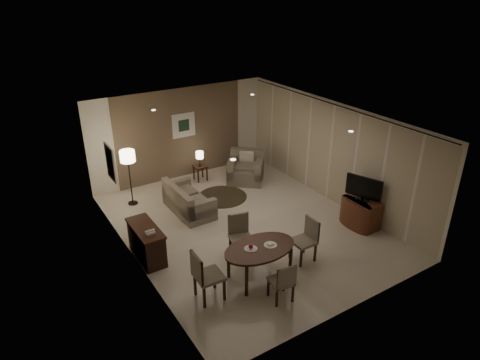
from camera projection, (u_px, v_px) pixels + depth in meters
room_shell at (236, 169)px, 10.23m from camera, size 5.50×7.00×2.70m
taupe_accent at (181, 134)px, 12.59m from camera, size 3.96×0.03×2.70m
curtain_wall at (330, 154)px, 11.23m from camera, size 0.08×6.70×2.58m
curtain_rod at (335, 105)px, 10.67m from camera, size 0.03×6.80×0.03m
art_back_frame at (184, 125)px, 12.52m from camera, size 0.72×0.03×0.72m
art_back_canvas at (184, 125)px, 12.51m from camera, size 0.34×0.01×0.34m
art_left_frame at (110, 163)px, 9.32m from camera, size 0.03×0.60×0.80m
art_left_canvas at (111, 163)px, 9.33m from camera, size 0.01×0.46×0.64m
downlight_nl at (233, 160)px, 7.31m from camera, size 0.10×0.10×0.01m
downlight_nr at (351, 131)px, 8.66m from camera, size 0.10×0.10×0.01m
downlight_fl at (154, 110)px, 10.06m from camera, size 0.10×0.10×0.01m
downlight_fr at (252, 95)px, 11.41m from camera, size 0.10×0.10×0.01m
console_desk at (147, 242)px, 9.14m from camera, size 0.48×1.20×0.75m
telephone at (150, 232)px, 8.73m from camera, size 0.20×0.14×0.09m
tv_cabinet at (361, 213)px, 10.36m from camera, size 0.48×0.90×0.70m
flat_tv at (364, 188)px, 10.07m from camera, size 0.36×0.85×0.60m
dining_table at (259, 262)px, 8.53m from camera, size 1.52×0.95×0.71m
chair_near at (281, 281)px, 7.91m from camera, size 0.46×0.46×0.84m
chair_far at (242, 239)px, 9.07m from camera, size 0.57×0.57×0.98m
chair_left at (209, 275)px, 7.91m from camera, size 0.52×0.52×1.03m
chair_right at (303, 241)px, 9.02m from camera, size 0.47×0.47×0.94m
plate_a at (251, 249)px, 8.33m from camera, size 0.26×0.26×0.02m
plate_b at (270, 245)px, 8.44m from camera, size 0.26×0.26×0.02m
fruit_apple at (251, 246)px, 8.30m from camera, size 0.09×0.09×0.09m
napkin at (270, 244)px, 8.43m from camera, size 0.12×0.08×0.03m
round_rug at (222, 197)px, 11.87m from camera, size 1.36×1.36×0.01m
sofa at (189, 198)px, 10.98m from camera, size 1.60×0.81×0.75m
armchair at (246, 167)px, 12.61m from camera, size 1.38×1.37×0.89m
side_table at (200, 173)px, 12.77m from camera, size 0.36×0.36×0.46m
table_lamp at (200, 158)px, 12.56m from camera, size 0.22×0.22×0.50m
floor_lamp at (130, 178)px, 11.20m from camera, size 0.38×0.38×1.52m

